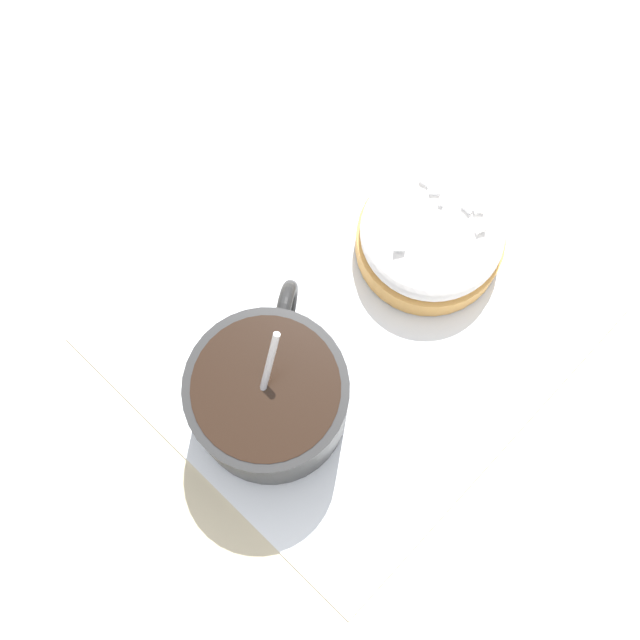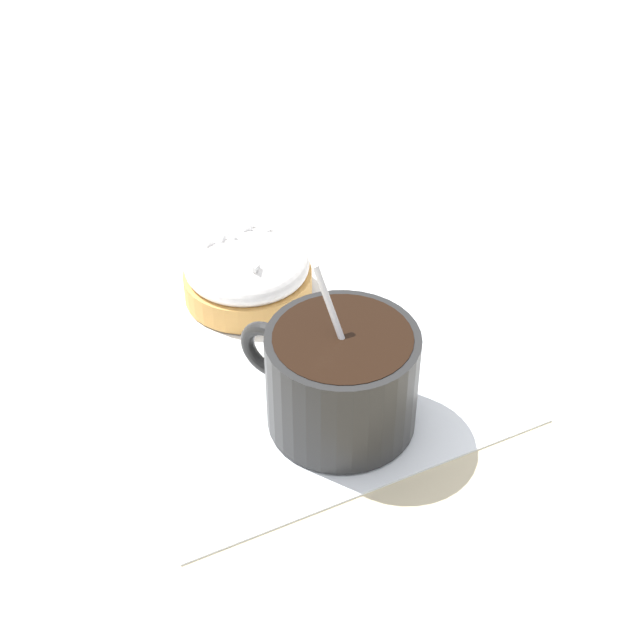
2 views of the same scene
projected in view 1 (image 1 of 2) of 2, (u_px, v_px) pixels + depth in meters
ground_plane at (349, 324)px, 0.59m from camera, size 3.00×3.00×0.00m
paper_napkin at (349, 324)px, 0.59m from camera, size 0.28×0.27×0.00m
coffee_cup at (267, 394)px, 0.53m from camera, size 0.12×0.10×0.11m
frosted_pastry at (431, 236)px, 0.58m from camera, size 0.10×0.10×0.05m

